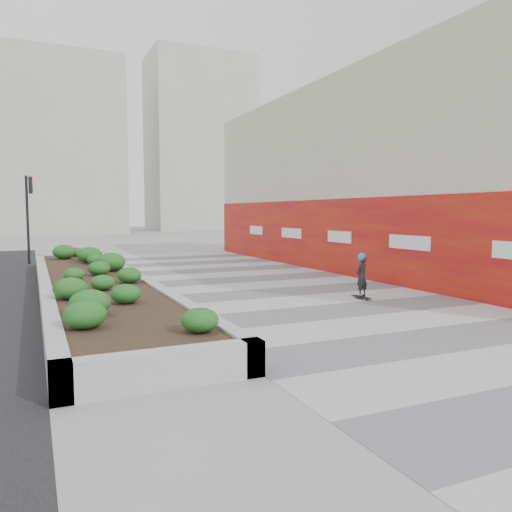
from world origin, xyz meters
The scene contains 9 objects.
ground centered at (0.00, 0.00, 0.00)m, with size 160.00×160.00×0.00m, color gray.
walkway centered at (0.00, 3.00, 0.01)m, with size 8.00×36.00×0.01m, color #A8A8AD.
building centered at (6.98, 8.98, 3.98)m, with size 6.04×24.08×8.00m.
planter centered at (-5.50, 7.00, 0.42)m, with size 3.00×18.00×0.90m.
traffic_signal_near centered at (-7.23, 17.50, 2.76)m, with size 0.33×0.28×4.20m.
distant_bldg_north_l centered at (-5.00, 55.00, 10.00)m, with size 16.00×12.00×20.00m, color #ADAAA3.
distant_bldg_north_r centered at (15.00, 60.00, 12.00)m, with size 14.00×10.00×24.00m, color #ADAAA3.
manhole_cover centered at (0.50, 3.00, 0.00)m, with size 0.44×0.44×0.01m, color #595654.
skateboarder centered at (1.36, 2.96, 0.67)m, with size 0.50×0.72×1.32m.
Camera 1 is at (-7.11, -8.59, 2.46)m, focal length 35.00 mm.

